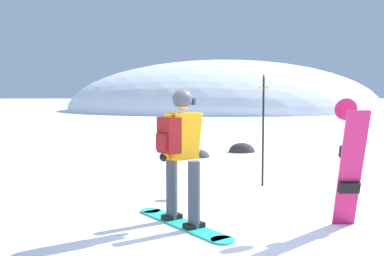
% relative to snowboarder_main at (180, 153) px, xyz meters
% --- Properties ---
extents(ground_plane, '(300.00, 300.00, 0.00)m').
position_rel_snowboarder_main_xyz_m(ground_plane, '(0.37, -0.21, -0.92)').
color(ground_plane, white).
extents(ridge_peak_main, '(31.45, 28.31, 10.13)m').
position_rel_snowboarder_main_xyz_m(ridge_peak_main, '(4.54, 40.62, -0.92)').
color(ridge_peak_main, white).
rests_on(ridge_peak_main, ground).
extents(snowboarder_main, '(1.18, 1.56, 1.71)m').
position_rel_snowboarder_main_xyz_m(snowboarder_main, '(0.00, 0.00, 0.00)').
color(snowboarder_main, '#23B7A3').
rests_on(snowboarder_main, ground).
extents(spare_snowboard, '(0.28, 0.47, 1.60)m').
position_rel_snowboarder_main_xyz_m(spare_snowboard, '(2.07, -0.17, -0.11)').
color(spare_snowboard, '#D11E5B').
rests_on(spare_snowboard, ground).
extents(piste_marker_near, '(0.20, 0.20, 2.02)m').
position_rel_snowboarder_main_xyz_m(piste_marker_near, '(1.49, 2.38, 0.23)').
color(piste_marker_near, black).
rests_on(piste_marker_near, ground).
extents(rock_mid, '(0.58, 0.49, 0.40)m').
position_rel_snowboarder_main_xyz_m(rock_mid, '(0.50, 6.05, -0.92)').
color(rock_mid, '#4C4742').
rests_on(rock_mid, ground).
extents(rock_small, '(0.75, 0.63, 0.52)m').
position_rel_snowboarder_main_xyz_m(rock_small, '(1.77, 7.05, -0.92)').
color(rock_small, '#383333').
rests_on(rock_small, ground).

